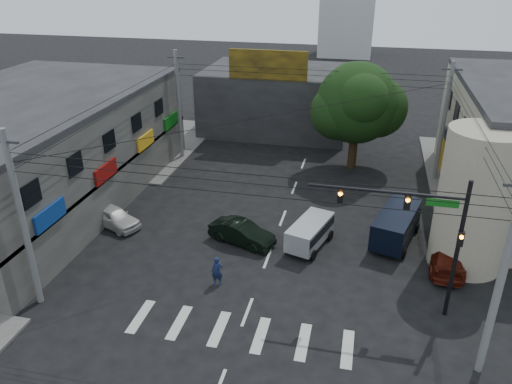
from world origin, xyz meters
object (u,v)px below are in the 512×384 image
(utility_pole_near_right, at_px, (501,280))
(traffic_officer, at_px, (217,271))
(silver_minivan, at_px, (310,234))
(utility_pole_far_left, at_px, (179,106))
(dark_sedan, at_px, (242,233))
(traffic_gantry, at_px, (423,225))
(utility_pole_far_right, at_px, (443,123))
(utility_pole_near_left, at_px, (23,222))
(maroon_sedan, at_px, (447,257))
(navy_van, at_px, (396,226))
(white_compact, at_px, (114,217))
(street_tree, at_px, (357,103))

(utility_pole_near_right, height_order, traffic_officer, utility_pole_near_right)
(silver_minivan, height_order, traffic_officer, traffic_officer)
(utility_pole_far_left, bearing_deg, dark_sedan, -55.79)
(dark_sedan, xyz_separation_m, traffic_officer, (-0.20, -4.47, 0.14))
(traffic_gantry, height_order, silver_minivan, traffic_gantry)
(utility_pole_far_right, distance_m, dark_sedan, 18.14)
(utility_pole_far_right, height_order, dark_sedan, utility_pole_far_right)
(utility_pole_near_left, xyz_separation_m, maroon_sedan, (20.50, 7.79, -3.93))
(utility_pole_near_left, relative_size, navy_van, 1.72)
(traffic_officer, bearing_deg, utility_pole_far_left, 111.54)
(traffic_gantry, relative_size, traffic_officer, 4.36)
(utility_pole_far_right, bearing_deg, traffic_officer, -126.36)
(utility_pole_near_right, height_order, white_compact, utility_pole_near_right)
(utility_pole_far_left, bearing_deg, silver_minivan, -43.75)
(utility_pole_near_right, xyz_separation_m, traffic_officer, (-12.60, 3.38, -3.77))
(utility_pole_far_right, distance_m, traffic_officer, 21.59)
(street_tree, relative_size, dark_sedan, 1.98)
(silver_minivan, bearing_deg, utility_pole_near_left, 139.99)
(traffic_gantry, bearing_deg, white_compact, 166.12)
(utility_pole_far_right, bearing_deg, traffic_gantry, -98.94)
(dark_sedan, height_order, white_compact, dark_sedan)
(dark_sedan, bearing_deg, utility_pole_near_right, -103.52)
(utility_pole_far_right, bearing_deg, silver_minivan, -124.38)
(traffic_gantry, xyz_separation_m, traffic_officer, (-9.92, -0.11, -4.00))
(silver_minivan, bearing_deg, maroon_sedan, -77.50)
(utility_pole_near_left, height_order, white_compact, utility_pole_near_left)
(street_tree, bearing_deg, traffic_gantry, -78.01)
(dark_sedan, xyz_separation_m, white_compact, (-8.60, 0.17, -0.02))
(utility_pole_far_left, bearing_deg, utility_pole_near_left, -90.00)
(dark_sedan, distance_m, traffic_officer, 4.47)
(white_compact, relative_size, navy_van, 0.79)
(maroon_sedan, relative_size, navy_van, 0.89)
(utility_pole_far_right, bearing_deg, maroon_sedan, -92.27)
(utility_pole_near_right, height_order, utility_pole_far_right, same)
(utility_pole_near_right, distance_m, traffic_officer, 13.58)
(traffic_gantry, height_order, dark_sedan, traffic_gantry)
(traffic_gantry, distance_m, traffic_officer, 10.70)
(utility_pole_near_right, relative_size, maroon_sedan, 1.93)
(silver_minivan, distance_m, navy_van, 5.37)
(street_tree, bearing_deg, silver_minivan, -97.85)
(dark_sedan, distance_m, navy_van, 9.43)
(traffic_officer, bearing_deg, navy_van, 31.43)
(utility_pole_near_right, bearing_deg, utility_pole_far_right, 90.00)
(white_compact, bearing_deg, maroon_sedan, -67.76)
(utility_pole_far_left, xyz_separation_m, traffic_officer, (8.40, -17.12, -3.77))
(traffic_gantry, distance_m, navy_van, 7.72)
(white_compact, relative_size, traffic_officer, 2.55)
(utility_pole_near_left, xyz_separation_m, silver_minivan, (12.69, 8.35, -3.78))
(traffic_gantry, xyz_separation_m, white_compact, (-18.32, 4.53, -4.16))
(utility_pole_far_right, xyz_separation_m, maroon_sedan, (-0.50, -12.71, -3.93))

